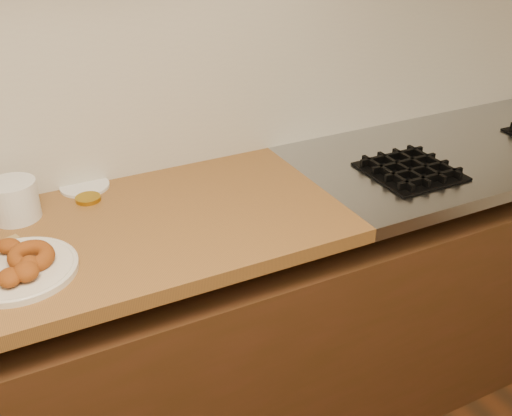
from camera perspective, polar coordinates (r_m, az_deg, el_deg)
The scene contains 11 objects.
wall_back at distance 1.74m, azimuth -14.46°, elevation 16.63°, with size 4.00×0.02×2.70m, color tan.
base_cabinet at distance 1.92m, azimuth -8.54°, elevation -14.51°, with size 3.60×0.60×0.77m, color #492616.
stovetop at distance 2.19m, azimuth 20.07°, elevation 5.31°, with size 1.30×0.62×0.04m, color #9EA0A5.
backsplash at distance 1.76m, azimuth -13.77°, elevation 11.81°, with size 3.60×0.02×0.60m, color #B9B6A6.
burner_grates at distance 2.12m, azimuth 21.24°, elevation 5.17°, with size 0.91×0.26×0.03m.
donut_plate at distance 1.48m, azimuth -21.69°, elevation -5.51°, with size 0.27×0.27×0.02m, color silver.
ring_donut at distance 1.47m, azimuth -20.65°, elevation -4.32°, with size 0.11×0.11×0.04m, color brown.
fried_dough_chunks at distance 1.45m, azimuth -22.69°, elevation -5.05°, with size 0.17×0.21×0.05m.
plastic_tub at distance 1.69m, azimuth -22.06°, elevation 0.69°, with size 0.13×0.13×0.10m, color silver.
tub_lid at distance 1.82m, azimuth -16.00°, elevation 2.01°, with size 0.14×0.14×0.01m, color silver.
brass_jar_lid at distance 1.74m, azimuth -15.70°, elevation 0.87°, with size 0.07×0.07×0.01m, color #B1871C.
Camera 1 is at (-0.38, 0.34, 1.69)m, focal length 42.00 mm.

